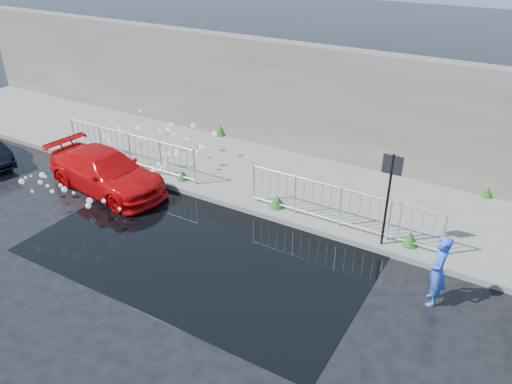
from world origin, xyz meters
TOP-DOWN VIEW (x-y plane):
  - ground at (0.00, 0.00)m, footprint 90.00×90.00m
  - pavement at (0.00, 5.00)m, footprint 30.00×4.00m
  - curb at (0.00, 3.00)m, footprint 30.00×0.25m
  - retaining_wall at (0.00, 7.20)m, footprint 30.00×0.60m
  - puddle at (0.50, 1.00)m, footprint 8.00×5.00m
  - sign_post at (4.20, 3.10)m, footprint 0.45×0.06m
  - railing_left at (-4.00, 3.35)m, footprint 5.05×0.05m
  - railing_right at (3.00, 3.35)m, footprint 5.05×0.05m
  - weeds at (-0.28, 4.53)m, footprint 12.17×3.93m
  - water_spray at (-3.57, 3.16)m, footprint 3.60×5.78m
  - red_car at (-3.68, 2.00)m, footprint 4.18×2.10m
  - person at (5.71, 1.80)m, footprint 0.50×0.65m

SIDE VIEW (x-z plane):
  - ground at x=0.00m, z-range 0.00..0.00m
  - puddle at x=0.50m, z-range 0.00..0.01m
  - pavement at x=0.00m, z-range 0.00..0.15m
  - curb at x=0.00m, z-range 0.00..0.16m
  - weeds at x=-0.28m, z-range 0.13..0.52m
  - red_car at x=-3.68m, z-range 0.00..1.16m
  - water_spray at x=-3.57m, z-range 0.18..1.25m
  - railing_left at x=-4.00m, z-range 0.19..1.29m
  - railing_right at x=3.00m, z-range 0.19..1.29m
  - person at x=5.71m, z-range 0.00..1.59m
  - sign_post at x=4.20m, z-range 0.47..2.97m
  - retaining_wall at x=0.00m, z-range 0.15..3.65m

